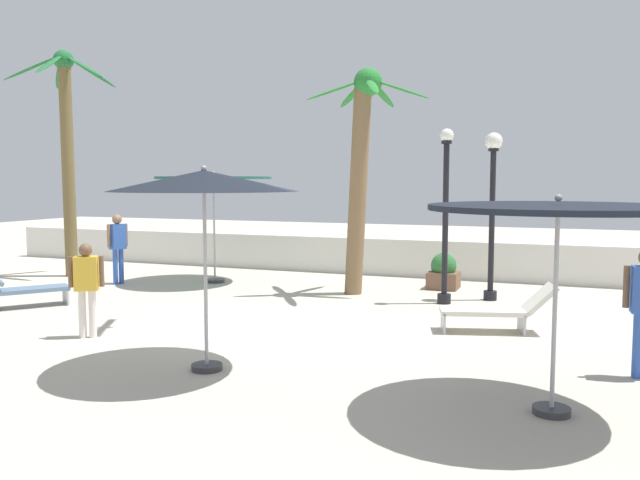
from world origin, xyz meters
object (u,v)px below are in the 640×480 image
(patio_umbrella_1, at_px, (558,215))
(guest_0, at_px, (86,281))
(patio_umbrella_0, at_px, (204,183))
(palm_tree_1, at_px, (67,140))
(lounge_chair_0, at_px, (498,309))
(lamp_post_1, at_px, (445,213))
(guest_2, at_px, (118,242))
(planter, at_px, (444,273))
(lounge_chair_1, at_px, (19,288))
(patio_umbrella_2, at_px, (214,182))
(lamp_post_0, at_px, (492,198))
(palm_tree_0, at_px, (361,157))

(patio_umbrella_1, xyz_separation_m, guest_0, (-7.16, 0.97, -1.26))
(patio_umbrella_0, relative_size, palm_tree_1, 0.46)
(patio_umbrella_0, xyz_separation_m, patio_umbrella_1, (4.40, -0.08, -0.34))
(patio_umbrella_1, distance_m, lounge_chair_0, 4.32)
(lamp_post_1, bearing_deg, patio_umbrella_1, -68.93)
(guest_0, relative_size, guest_2, 0.90)
(planter, bearing_deg, patio_umbrella_1, -71.14)
(guest_2, bearing_deg, patio_umbrella_1, -28.95)
(patio_umbrella_1, bearing_deg, lamp_post_1, 111.07)
(patio_umbrella_1, bearing_deg, lounge_chair_1, 166.29)
(patio_umbrella_2, distance_m, lamp_post_0, 6.74)
(palm_tree_0, xyz_separation_m, lamp_post_0, (2.81, 0.31, -0.88))
(palm_tree_1, bearing_deg, lamp_post_1, -1.71)
(lamp_post_1, distance_m, guest_2, 8.01)
(planter, bearing_deg, guest_2, -163.64)
(patio_umbrella_1, bearing_deg, guest_2, 151.05)
(lounge_chair_0, distance_m, guest_2, 9.51)
(patio_umbrella_2, distance_m, palm_tree_0, 3.98)
(lamp_post_1, relative_size, lounge_chair_0, 1.83)
(patio_umbrella_2, bearing_deg, guest_2, -151.83)
(patio_umbrella_1, height_order, palm_tree_1, palm_tree_1)
(patio_umbrella_1, height_order, guest_0, patio_umbrella_1)
(lamp_post_1, distance_m, lounge_chair_1, 8.74)
(palm_tree_0, bearing_deg, palm_tree_1, -178.99)
(guest_0, distance_m, guest_2, 5.67)
(patio_umbrella_0, distance_m, guest_0, 3.31)
(patio_umbrella_2, distance_m, guest_2, 2.76)
(palm_tree_1, height_order, lounge_chair_1, palm_tree_1)
(patio_umbrella_0, xyz_separation_m, guest_0, (-2.76, 0.89, -1.60))
(palm_tree_1, xyz_separation_m, lounge_chair_1, (2.20, -3.88, -3.20))
(guest_2, bearing_deg, patio_umbrella_2, 28.17)
(patio_umbrella_1, distance_m, patio_umbrella_2, 10.68)
(palm_tree_0, distance_m, guest_2, 6.38)
(palm_tree_1, xyz_separation_m, guest_0, (5.21, -5.39, -2.68))
(patio_umbrella_0, xyz_separation_m, patio_umbrella_2, (-3.83, 6.72, -0.02))
(lounge_chair_1, distance_m, guest_0, 3.40)
(lamp_post_1, height_order, lounge_chair_1, lamp_post_1)
(lamp_post_0, height_order, guest_2, lamp_post_0)
(lamp_post_1, height_order, guest_0, lamp_post_1)
(lounge_chair_0, xyz_separation_m, lounge_chair_1, (-9.16, -1.32, 0.02))
(patio_umbrella_1, xyz_separation_m, palm_tree_1, (-12.37, 6.36, 1.42))
(lamp_post_0, distance_m, lounge_chair_1, 9.85)
(patio_umbrella_0, bearing_deg, palm_tree_0, 89.14)
(patio_umbrella_2, bearing_deg, guest_0, -79.62)
(lamp_post_0, distance_m, planter, 2.44)
(palm_tree_0, height_order, planter, palm_tree_0)
(patio_umbrella_1, xyz_separation_m, planter, (-2.71, 7.92, -1.80))
(lamp_post_0, xyz_separation_m, guest_2, (-8.80, -1.11, -1.13))
(patio_umbrella_0, distance_m, palm_tree_1, 10.20)
(palm_tree_0, bearing_deg, guest_2, -172.33)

